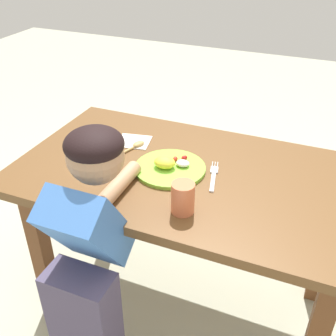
{
  "coord_description": "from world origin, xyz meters",
  "views": [
    {
      "loc": [
        0.4,
        -1.18,
        1.52
      ],
      "look_at": [
        -0.07,
        -0.04,
        0.73
      ],
      "focal_mm": 43.2,
      "sensor_mm": 36.0,
      "label": 1
    }
  ],
  "objects": [
    {
      "name": "fork",
      "position": [
        0.09,
        -0.0,
        0.72
      ],
      "size": [
        0.06,
        0.2,
        0.01
      ],
      "rotation": [
        0.0,
        0.0,
        1.8
      ],
      "color": "silver",
      "rests_on": "dining_table"
    },
    {
      "name": "napkin",
      "position": [
        -0.29,
        0.12,
        0.71
      ],
      "size": [
        0.15,
        0.14,
        0.0
      ],
      "primitive_type": "cube",
      "rotation": [
        0.0,
        0.0,
        0.18
      ],
      "color": "white",
      "rests_on": "dining_table"
    },
    {
      "name": "plate",
      "position": [
        -0.07,
        -0.02,
        0.73
      ],
      "size": [
        0.26,
        0.26,
        0.05
      ],
      "color": "#81C63A",
      "rests_on": "dining_table"
    },
    {
      "name": "person",
      "position": [
        -0.18,
        -0.42,
        0.56
      ],
      "size": [
        0.22,
        0.46,
        1.0
      ],
      "color": "#4B425D",
      "rests_on": "ground_plane"
    },
    {
      "name": "ground_plane",
      "position": [
        0.0,
        0.0,
        0.0
      ],
      "size": [
        8.0,
        8.0,
        0.0
      ],
      "primitive_type": "plane",
      "color": "#AFB198"
    },
    {
      "name": "spoon",
      "position": [
        -0.27,
        0.07,
        0.72
      ],
      "size": [
        0.09,
        0.19,
        0.02
      ],
      "rotation": [
        0.0,
        0.0,
        1.23
      ],
      "color": "tan",
      "rests_on": "dining_table"
    },
    {
      "name": "dining_table",
      "position": [
        0.0,
        0.0,
        0.61
      ],
      "size": [
        1.28,
        0.73,
        0.71
      ],
      "color": "brown",
      "rests_on": "ground_plane"
    },
    {
      "name": "drinking_cup",
      "position": [
        0.06,
        -0.23,
        0.76
      ],
      "size": [
        0.07,
        0.07,
        0.1
      ],
      "primitive_type": "cylinder",
      "color": "#DC7249",
      "rests_on": "dining_table"
    }
  ]
}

